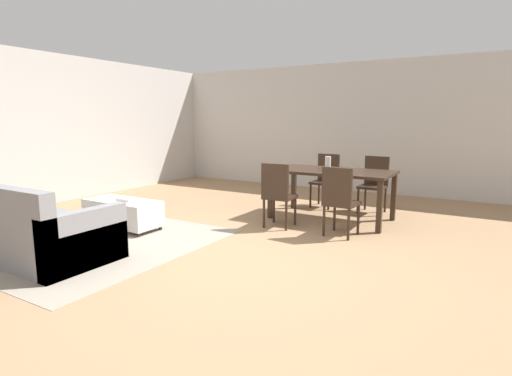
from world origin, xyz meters
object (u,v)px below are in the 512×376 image
at_px(dining_chair_near_left, 278,192).
at_px(dining_chair_far_right, 374,181).
at_px(dining_chair_near_right, 339,198).
at_px(couch, 28,231).
at_px(dining_table, 332,176).
at_px(dining_chair_far_left, 326,177).
at_px(vase_centerpiece, 328,163).
at_px(ottoman_table, 123,212).
at_px(book_on_ottoman, 128,199).

xyz_separation_m(dining_chair_near_left, dining_chair_far_right, (0.89, 1.71, 0.00)).
relative_size(dining_chair_near_right, dining_chair_far_right, 1.00).
distance_m(couch, dining_chair_far_right, 5.03).
height_order(dining_table, dining_chair_far_left, dining_chair_far_left).
height_order(dining_table, dining_chair_near_left, dining_chair_near_left).
bearing_deg(vase_centerpiece, dining_chair_near_right, -60.31).
distance_m(dining_chair_near_right, dining_chair_far_right, 1.70).
bearing_deg(dining_table, ottoman_table, -138.85).
xyz_separation_m(dining_chair_near_right, dining_chair_far_right, (-0.00, 1.70, 0.00)).
xyz_separation_m(dining_chair_near_right, book_on_ottoman, (-2.67, -1.13, -0.10)).
bearing_deg(dining_table, dining_chair_near_right, -63.67).
bearing_deg(dining_chair_far_right, book_on_ottoman, -133.26).
xyz_separation_m(ottoman_table, dining_table, (2.32, 2.02, 0.44)).
bearing_deg(dining_chair_near_left, dining_chair_far_left, 88.63).
height_order(couch, dining_table, couch).
relative_size(couch, dining_chair_far_right, 2.18).
distance_m(couch, dining_chair_near_left, 3.11).
height_order(ottoman_table, book_on_ottoman, book_on_ottoman).
relative_size(dining_table, dining_chair_far_left, 1.95).
xyz_separation_m(dining_chair_far_left, dining_chair_far_right, (0.85, -0.03, 0.00)).
distance_m(dining_chair_far_right, vase_centerpiece, 1.01).
relative_size(dining_chair_near_left, dining_chair_far_right, 1.00).
distance_m(dining_table, book_on_ottoman, 3.01).
bearing_deg(dining_chair_near_left, vase_centerpiece, 67.20).
bearing_deg(dining_chair_far_left, dining_chair_far_right, -2.01).
height_order(dining_chair_near_right, book_on_ottoman, dining_chair_near_right).
xyz_separation_m(couch, dining_chair_far_left, (1.88, 4.24, 0.24)).
bearing_deg(dining_chair_near_left, book_on_ottoman, -147.77).
bearing_deg(dining_chair_near_left, ottoman_table, -148.16).
bearing_deg(couch, book_on_ottoman, 87.20).
distance_m(dining_chair_near_right, dining_chair_far_left, 1.93).
relative_size(dining_chair_near_right, book_on_ottoman, 3.54).
relative_size(couch, vase_centerpiece, 9.90).
relative_size(couch, dining_chair_near_left, 2.18).
relative_size(dining_chair_far_right, book_on_ottoman, 3.54).
xyz_separation_m(couch, dining_table, (2.31, 3.38, 0.39)).
height_order(couch, dining_chair_near_left, dining_chair_near_left).
xyz_separation_m(dining_chair_near_left, dining_chair_near_right, (0.90, 0.01, 0.00)).
bearing_deg(vase_centerpiece, dining_chair_far_left, 112.35).
xyz_separation_m(dining_table, dining_chair_near_left, (-0.47, -0.88, -0.16)).
bearing_deg(couch, dining_chair_near_right, 42.54).
distance_m(dining_chair_near_left, book_on_ottoman, 2.09).
relative_size(dining_table, vase_centerpiece, 8.84).
bearing_deg(ottoman_table, dining_chair_near_left, 31.84).
bearing_deg(ottoman_table, couch, -89.60).
bearing_deg(dining_chair_far_right, dining_table, -116.90).
bearing_deg(vase_centerpiece, book_on_ottoman, -136.71).
bearing_deg(vase_centerpiece, ottoman_table, -137.28).
height_order(dining_chair_near_left, dining_chair_near_right, same).
distance_m(dining_chair_near_right, vase_centerpiece, 1.09).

